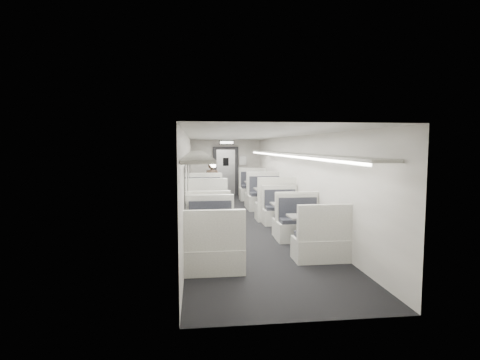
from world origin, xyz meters
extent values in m
cube|color=black|center=(0.00, 0.00, -0.06)|extent=(3.00, 12.00, 0.12)
cube|color=silver|center=(0.00, 0.00, 2.46)|extent=(3.00, 12.00, 0.12)
cube|color=silver|center=(0.00, 6.06, 1.20)|extent=(3.00, 0.12, 2.40)
cube|color=silver|center=(0.00, -6.06, 1.20)|extent=(3.00, 0.12, 2.40)
cube|color=silver|center=(-1.56, 0.00, 1.20)|extent=(0.12, 12.00, 2.40)
cube|color=silver|center=(1.56, 0.00, 1.20)|extent=(0.12, 12.00, 2.40)
cube|color=#A9A99F|center=(-1.00, 2.98, 0.20)|extent=(0.96, 0.53, 0.41)
cube|color=black|center=(-1.00, 3.00, 0.45)|extent=(0.85, 0.43, 0.09)
cube|color=#A9A99F|center=(-1.00, 2.78, 0.72)|extent=(0.96, 0.11, 0.63)
cube|color=#A9A99F|center=(-1.00, 4.39, 0.20)|extent=(0.96, 0.53, 0.41)
cube|color=black|center=(-1.00, 4.36, 0.45)|extent=(0.85, 0.43, 0.09)
cube|color=#A9A99F|center=(-1.00, 4.58, 0.72)|extent=(0.96, 0.11, 0.63)
cylinder|color=#BDBDBF|center=(-1.00, 3.68, 0.31)|extent=(0.09, 0.09, 0.62)
cylinder|color=#BDBDBF|center=(-1.00, 3.68, 0.01)|extent=(0.33, 0.33, 0.03)
cube|color=slate|center=(-1.00, 3.68, 0.66)|extent=(0.80, 0.54, 0.04)
cube|color=#A9A99F|center=(-1.00, 0.27, 0.24)|extent=(1.14, 0.64, 0.48)
cube|color=black|center=(-1.00, 0.30, 0.54)|extent=(1.01, 0.51, 0.11)
cube|color=#A9A99F|center=(-1.00, 0.04, 0.86)|extent=(1.14, 0.13, 0.75)
cube|color=#A9A99F|center=(-1.00, 1.95, 0.24)|extent=(1.14, 0.64, 0.48)
cube|color=black|center=(-1.00, 1.92, 0.54)|extent=(1.01, 0.51, 0.11)
cube|color=#A9A99F|center=(-1.00, 2.18, 0.86)|extent=(1.14, 0.13, 0.75)
cylinder|color=#BDBDBF|center=(-1.00, 1.11, 0.37)|extent=(0.11, 0.11, 0.74)
cylinder|color=#BDBDBF|center=(-1.00, 1.11, 0.02)|extent=(0.39, 0.39, 0.03)
cube|color=slate|center=(-1.00, 1.11, 0.79)|extent=(0.95, 0.65, 0.04)
cube|color=#A9A99F|center=(-1.00, -1.40, 0.21)|extent=(1.01, 0.56, 0.43)
cube|color=black|center=(-1.00, -1.38, 0.47)|extent=(0.89, 0.45, 0.09)
cube|color=#A9A99F|center=(-1.00, -1.61, 0.76)|extent=(1.01, 0.11, 0.66)
cube|color=#A9A99F|center=(-1.00, 0.08, 0.21)|extent=(1.01, 0.56, 0.43)
cube|color=black|center=(-1.00, 0.05, 0.47)|extent=(0.89, 0.45, 0.09)
cube|color=#A9A99F|center=(-1.00, 0.28, 0.76)|extent=(1.01, 0.11, 0.66)
cylinder|color=#BDBDBF|center=(-1.00, -0.66, 0.33)|extent=(0.09, 0.09, 0.65)
cylinder|color=#BDBDBF|center=(-1.00, -0.66, 0.01)|extent=(0.34, 0.34, 0.03)
cube|color=slate|center=(-1.00, -0.66, 0.69)|extent=(0.83, 0.57, 0.04)
cube|color=#A9A99F|center=(-1.00, -4.04, 0.21)|extent=(1.01, 0.56, 0.43)
cube|color=black|center=(-1.00, -4.01, 0.48)|extent=(0.90, 0.45, 0.10)
cube|color=#A9A99F|center=(-1.00, -4.25, 0.76)|extent=(1.01, 0.11, 0.67)
cube|color=#A9A99F|center=(-1.00, -2.55, 0.21)|extent=(1.01, 0.56, 0.43)
cube|color=black|center=(-1.00, -2.58, 0.48)|extent=(0.90, 0.45, 0.10)
cube|color=#A9A99F|center=(-1.00, -2.35, 0.76)|extent=(1.01, 0.11, 0.67)
cylinder|color=#BDBDBF|center=(-1.00, -3.30, 0.33)|extent=(0.10, 0.10, 0.66)
cylinder|color=#BDBDBF|center=(-1.00, -3.30, 0.01)|extent=(0.34, 0.34, 0.03)
cube|color=slate|center=(-1.00, -3.30, 0.70)|extent=(0.84, 0.57, 0.04)
cube|color=#A9A99F|center=(1.00, 2.58, 0.25)|extent=(1.16, 0.64, 0.49)
cube|color=black|center=(1.00, 2.61, 0.55)|extent=(1.03, 0.51, 0.11)
cube|color=#A9A99F|center=(1.00, 2.35, 0.87)|extent=(1.16, 0.13, 0.76)
cube|color=#A9A99F|center=(1.00, 4.28, 0.25)|extent=(1.16, 0.64, 0.49)
cube|color=black|center=(1.00, 4.25, 0.55)|extent=(1.03, 0.51, 0.11)
cube|color=#A9A99F|center=(1.00, 4.52, 0.87)|extent=(1.16, 0.13, 0.76)
cylinder|color=#BDBDBF|center=(1.00, 3.43, 0.38)|extent=(0.11, 0.11, 0.75)
cylinder|color=#BDBDBF|center=(1.00, 3.43, 0.02)|extent=(0.39, 0.39, 0.03)
cube|color=slate|center=(1.00, 3.43, 0.80)|extent=(0.96, 0.65, 0.04)
cube|color=#A9A99F|center=(1.00, 0.26, 0.25)|extent=(1.16, 0.64, 0.49)
cube|color=black|center=(1.00, 0.29, 0.55)|extent=(1.03, 0.51, 0.11)
cube|color=#A9A99F|center=(1.00, 0.02, 0.87)|extent=(1.16, 0.13, 0.76)
cube|color=#A9A99F|center=(1.00, 1.96, 0.25)|extent=(1.16, 0.64, 0.49)
cube|color=black|center=(1.00, 1.93, 0.55)|extent=(1.03, 0.51, 0.11)
cube|color=#A9A99F|center=(1.00, 2.20, 0.87)|extent=(1.16, 0.13, 0.76)
cylinder|color=#BDBDBF|center=(1.00, 1.11, 0.38)|extent=(0.11, 0.11, 0.75)
cylinder|color=#BDBDBF|center=(1.00, 1.11, 0.02)|extent=(0.39, 0.39, 0.03)
cube|color=slate|center=(1.00, 1.11, 0.80)|extent=(0.96, 0.65, 0.04)
cube|color=#A9A99F|center=(1.00, -1.78, 0.21)|extent=(0.97, 0.54, 0.41)
cube|color=black|center=(1.00, -1.75, 0.46)|extent=(0.86, 0.43, 0.09)
cube|color=#A9A99F|center=(1.00, -1.98, 0.73)|extent=(0.97, 0.11, 0.64)
cube|color=#A9A99F|center=(1.00, -0.35, 0.21)|extent=(0.97, 0.54, 0.41)
cube|color=black|center=(1.00, -0.38, 0.46)|extent=(0.86, 0.43, 0.09)
cube|color=#A9A99F|center=(1.00, -0.16, 0.73)|extent=(0.97, 0.11, 0.64)
cylinder|color=#BDBDBF|center=(1.00, -1.07, 0.32)|extent=(0.09, 0.09, 0.63)
cylinder|color=#BDBDBF|center=(1.00, -1.07, 0.01)|extent=(0.33, 0.33, 0.03)
cube|color=slate|center=(1.00, -1.07, 0.67)|extent=(0.80, 0.55, 0.04)
cube|color=#A9A99F|center=(1.00, -3.62, 0.21)|extent=(1.00, 0.56, 0.42)
cube|color=black|center=(1.00, -3.59, 0.47)|extent=(0.88, 0.44, 0.09)
cube|color=#A9A99F|center=(1.00, -3.82, 0.75)|extent=(1.00, 0.11, 0.66)
cube|color=#A9A99F|center=(1.00, -2.15, 0.21)|extent=(1.00, 0.56, 0.42)
cube|color=black|center=(1.00, -2.18, 0.47)|extent=(0.88, 0.44, 0.09)
cube|color=#A9A99F|center=(1.00, -1.95, 0.75)|extent=(1.00, 0.11, 0.66)
cylinder|color=#BDBDBF|center=(1.00, -2.88, 0.32)|extent=(0.09, 0.09, 0.65)
cylinder|color=#BDBDBF|center=(1.00, -2.88, 0.01)|extent=(0.34, 0.34, 0.03)
cube|color=slate|center=(1.00, -2.88, 0.69)|extent=(0.83, 0.56, 0.04)
imported|color=black|center=(-0.75, 2.56, 0.82)|extent=(0.70, 0.58, 1.64)
cube|color=black|center=(-1.49, 3.40, 1.35)|extent=(0.02, 1.18, 0.84)
cube|color=black|center=(-1.49, 1.20, 1.35)|extent=(0.02, 1.18, 0.84)
cube|color=black|center=(-1.49, -1.00, 1.35)|extent=(0.02, 1.18, 0.84)
cube|color=black|center=(-1.49, -3.20, 1.35)|extent=(0.02, 1.18, 0.84)
cube|color=#A9A99F|center=(-1.26, -0.30, 1.92)|extent=(0.46, 10.40, 0.05)
cube|color=white|center=(-1.06, -0.30, 1.87)|extent=(0.05, 10.20, 0.04)
cube|color=#A9A99F|center=(1.26, -0.30, 1.92)|extent=(0.46, 10.40, 0.05)
cube|color=white|center=(1.06, -0.30, 1.87)|extent=(0.05, 10.20, 0.04)
cube|color=black|center=(0.00, 5.94, 1.05)|extent=(1.10, 0.10, 2.10)
cube|color=#BDBDBF|center=(0.00, 5.91, 1.00)|extent=(0.80, 0.05, 1.95)
cube|color=black|center=(0.00, 5.87, 1.45)|extent=(0.25, 0.02, 0.35)
cube|color=black|center=(0.00, 5.45, 2.28)|extent=(0.62, 0.10, 0.16)
cube|color=white|center=(0.00, 5.39, 2.28)|extent=(0.54, 0.02, 0.10)
cube|color=white|center=(0.75, 5.92, 1.50)|extent=(0.32, 0.02, 0.40)
camera|label=1|loc=(-1.29, -10.23, 2.12)|focal=28.00mm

